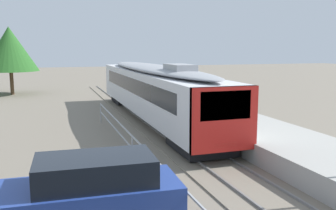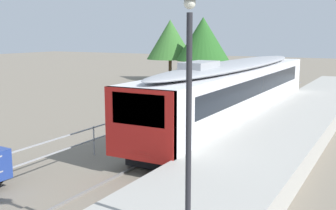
% 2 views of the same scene
% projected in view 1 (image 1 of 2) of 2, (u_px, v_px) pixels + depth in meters
% --- Properties ---
extents(ground_plane, '(160.00, 160.00, 0.00)m').
position_uv_depth(ground_plane, '(134.00, 157.00, 15.83)').
color(ground_plane, slate).
extents(track_rails, '(3.20, 60.00, 0.14)m').
position_uv_depth(track_rails, '(198.00, 150.00, 16.76)').
color(track_rails, slate).
rests_on(track_rails, ground).
extents(commuter_train, '(2.82, 20.42, 3.74)m').
position_uv_depth(commuter_train, '(153.00, 88.00, 23.41)').
color(commuter_train, silver).
rests_on(commuter_train, track_rails).
extents(station_platform, '(3.90, 60.00, 0.90)m').
position_uv_depth(station_platform, '(260.00, 136.00, 17.70)').
color(station_platform, '#A8A59E').
rests_on(station_platform, ground).
extents(parked_suv_blue, '(4.68, 2.11, 2.04)m').
position_uv_depth(parked_suv_blue, '(90.00, 195.00, 9.09)').
color(parked_suv_blue, navy).
rests_on(parked_suv_blue, ground).
extents(tree_behind_carpark, '(5.54, 5.54, 6.84)m').
position_uv_depth(tree_behind_carpark, '(10.00, 49.00, 36.60)').
color(tree_behind_carpark, brown).
rests_on(tree_behind_carpark, ground).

